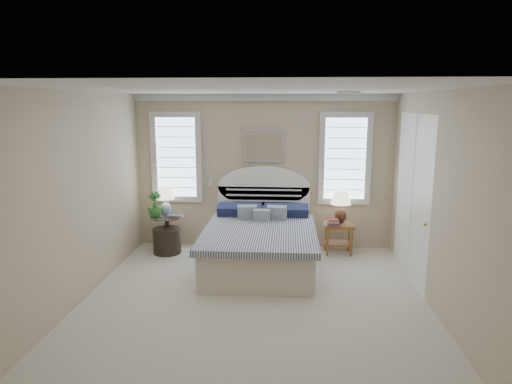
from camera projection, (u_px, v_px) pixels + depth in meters
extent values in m
cube|color=beige|center=(253.00, 305.00, 5.84)|extent=(4.50, 5.00, 0.01)
cube|color=silver|center=(253.00, 89.00, 5.32)|extent=(4.50, 5.00, 0.01)
cube|color=#BFAF8F|center=(264.00, 172.00, 8.03)|extent=(4.50, 0.02, 2.70)
cube|color=#BFAF8F|center=(75.00, 200.00, 5.73)|extent=(0.02, 5.00, 2.70)
cube|color=#BFAF8F|center=(442.00, 205.00, 5.43)|extent=(0.02, 5.00, 2.70)
cube|color=silver|center=(264.00, 97.00, 7.74)|extent=(4.50, 0.08, 0.12)
cube|color=#B2B2B2|center=(348.00, 92.00, 6.03)|extent=(0.30, 0.20, 0.02)
cube|color=silver|center=(211.00, 183.00, 8.12)|extent=(0.08, 0.01, 0.12)
cube|color=#C9E8FF|center=(177.00, 157.00, 8.06)|extent=(0.90, 0.06, 1.60)
cube|color=#C9E8FF|center=(345.00, 159.00, 7.86)|extent=(0.90, 0.06, 1.60)
cube|color=silver|center=(264.00, 146.00, 7.90)|extent=(0.74, 0.04, 0.58)
cube|color=white|center=(412.00, 197.00, 6.63)|extent=(0.02, 1.80, 2.40)
cube|color=silver|center=(260.00, 251.00, 7.09)|extent=(1.60, 2.10, 0.55)
cube|color=navy|center=(260.00, 233.00, 6.98)|extent=(1.72, 2.15, 0.10)
cube|color=white|center=(264.00, 217.00, 8.12)|extent=(1.62, 0.08, 1.10)
cube|color=#1E224B|center=(240.00, 210.00, 7.84)|extent=(0.75, 0.31, 0.23)
cube|color=#1E224B|center=(286.00, 211.00, 7.79)|extent=(0.75, 0.31, 0.23)
cube|color=#38587F|center=(247.00, 215.00, 7.61)|extent=(0.33, 0.20, 0.34)
cube|color=#38587F|center=(277.00, 215.00, 7.57)|extent=(0.33, 0.20, 0.34)
cube|color=#38587F|center=(262.00, 218.00, 7.50)|extent=(0.28, 0.14, 0.29)
cylinder|color=black|center=(168.00, 250.00, 7.95)|extent=(0.32, 0.32, 0.03)
cylinder|color=black|center=(167.00, 235.00, 7.90)|extent=(0.08, 0.08, 0.60)
cylinder|color=silver|center=(167.00, 217.00, 7.84)|extent=(0.56, 0.56, 0.02)
cube|color=olive|center=(339.00, 225.00, 7.76)|extent=(0.50, 0.40, 0.06)
cube|color=olive|center=(338.00, 243.00, 7.82)|extent=(0.44, 0.34, 0.03)
cube|color=olive|center=(327.00, 242.00, 7.68)|extent=(0.04, 0.04, 0.47)
cube|color=olive|center=(326.00, 237.00, 7.97)|extent=(0.04, 0.04, 0.47)
cube|color=olive|center=(351.00, 243.00, 7.65)|extent=(0.04, 0.04, 0.47)
cube|color=olive|center=(349.00, 238.00, 7.94)|extent=(0.04, 0.04, 0.47)
cylinder|color=black|center=(167.00, 241.00, 7.84)|extent=(0.61, 0.61, 0.43)
cylinder|color=silver|center=(166.00, 215.00, 7.89)|extent=(0.13, 0.13, 0.03)
ellipsoid|color=silver|center=(166.00, 209.00, 7.87)|extent=(0.24, 0.24, 0.24)
cylinder|color=gold|center=(166.00, 201.00, 7.85)|extent=(0.03, 0.03, 0.09)
cylinder|color=black|center=(340.00, 222.00, 7.81)|extent=(0.14, 0.14, 0.03)
ellipsoid|color=black|center=(340.00, 215.00, 7.79)|extent=(0.25, 0.25, 0.26)
cylinder|color=gold|center=(341.00, 206.00, 7.76)|extent=(0.03, 0.03, 0.10)
imported|color=#2F7732|center=(155.00, 205.00, 7.72)|extent=(0.27, 0.27, 0.44)
cube|color=#A32E28|center=(175.00, 217.00, 7.70)|extent=(0.22, 0.17, 0.03)
cube|color=navy|center=(175.00, 216.00, 7.70)|extent=(0.20, 0.16, 0.03)
cube|color=#A32E28|center=(333.00, 225.00, 7.61)|extent=(0.21, 0.16, 0.03)
cube|color=navy|center=(333.00, 223.00, 7.61)|extent=(0.20, 0.15, 0.03)
cube|color=beige|center=(333.00, 222.00, 7.60)|extent=(0.19, 0.14, 0.03)
cube|color=#A32E28|center=(333.00, 220.00, 7.60)|extent=(0.17, 0.13, 0.03)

